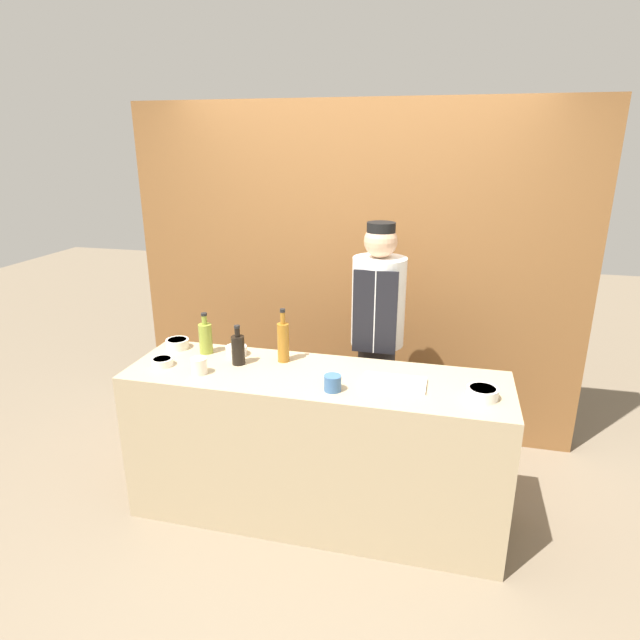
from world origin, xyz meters
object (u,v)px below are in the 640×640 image
chef_center (377,342)px  bottle_soy (238,349)px  bottle_amber (283,341)px  sauce_bowl_orange (162,362)px  sauce_bowl_red (236,350)px  bottle_oil (206,337)px  cutting_board (394,383)px  sauce_bowl_white (482,392)px  sauce_bowl_green (177,343)px  cup_blue (333,383)px  cup_cream (199,366)px

chef_center → bottle_soy: bearing=-144.5°
bottle_soy → bottle_amber: (0.24, 0.10, 0.03)m
sauce_bowl_orange → bottle_amber: bottle_amber is taller
sauce_bowl_red → bottle_oil: (-0.19, -0.01, 0.07)m
cutting_board → sauce_bowl_white: bearing=-7.1°
sauce_bowl_white → sauce_bowl_green: same height
sauce_bowl_red → chef_center: (0.80, 0.40, -0.02)m
cup_blue → chef_center: chef_center is taller
sauce_bowl_white → cup_cream: 1.51m
bottle_amber → chef_center: (0.49, 0.42, -0.12)m
cutting_board → chef_center: (-0.17, 0.58, -0.00)m
sauce_bowl_orange → bottle_soy: bearing=16.8°
cup_blue → sauce_bowl_green: bearing=161.8°
sauce_bowl_white → bottle_amber: bottle_amber is taller
sauce_bowl_white → cup_cream: size_ratio=1.73×
sauce_bowl_red → cutting_board: sauce_bowl_red is taller
sauce_bowl_orange → bottle_soy: 0.44m
sauce_bowl_white → cup_cream: bearing=-177.7°
cutting_board → bottle_oil: (-1.16, 0.18, 0.09)m
bottle_amber → cup_blue: bottle_amber is taller
bottle_soy → bottle_oil: size_ratio=0.92×
sauce_bowl_green → cup_cream: (0.30, -0.32, 0.01)m
sauce_bowl_green → cup_blue: cup_blue is taller
sauce_bowl_red → bottle_soy: 0.15m
sauce_bowl_red → sauce_bowl_green: (-0.40, 0.02, 0.00)m
cutting_board → cup_cream: size_ratio=3.68×
sauce_bowl_red → sauce_bowl_green: size_ratio=0.90×
sauce_bowl_white → bottle_oil: (-1.61, 0.23, 0.07)m
sauce_bowl_green → cup_blue: bearing=-18.2°
bottle_soy → bottle_amber: 0.26m
sauce_bowl_white → sauce_bowl_orange: (-1.77, -0.01, -0.01)m
cup_cream → bottle_soy: bearing=48.1°
cup_blue → bottle_amber: bearing=139.4°
bottle_soy → cup_cream: size_ratio=2.58×
cup_blue → bottle_soy: bearing=160.8°
cutting_board → bottle_amber: bearing=166.2°
cup_blue → chef_center: 0.74m
sauce_bowl_white → chef_center: chef_center is taller
cutting_board → cup_blue: (-0.30, -0.15, 0.03)m
sauce_bowl_orange → bottle_oil: (0.16, 0.24, 0.08)m
bottle_oil → sauce_bowl_green: bearing=172.3°
sauce_bowl_white → bottle_oil: bottle_oil is taller
sauce_bowl_white → cup_cream: cup_cream is taller
bottle_soy → bottle_oil: bottle_oil is taller
sauce_bowl_white → sauce_bowl_red: 1.44m
sauce_bowl_green → cutting_board: sauce_bowl_green is taller
cup_cream → sauce_bowl_orange: bearing=168.3°
sauce_bowl_red → chef_center: size_ratio=0.08×
bottle_soy → cup_blue: (0.60, -0.21, -0.05)m
cutting_board → bottle_amber: (-0.66, 0.16, 0.12)m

